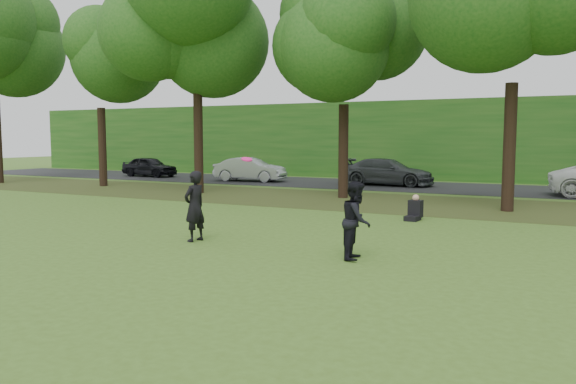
# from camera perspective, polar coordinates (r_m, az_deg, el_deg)

# --- Properties ---
(ground) EXTENTS (120.00, 120.00, 0.00)m
(ground) POSITION_cam_1_polar(r_m,az_deg,el_deg) (11.44, -5.65, -8.03)
(ground) COLOR #3E5D1D
(ground) RESTS_ON ground
(leaf_litter) EXTENTS (60.00, 7.00, 0.01)m
(leaf_litter) POSITION_cam_1_polar(r_m,az_deg,el_deg) (23.32, 11.69, -1.13)
(leaf_litter) COLOR #423A17
(leaf_litter) RESTS_ON ground
(street) EXTENTS (70.00, 7.00, 0.02)m
(street) POSITION_cam_1_polar(r_m,az_deg,el_deg) (31.08, 15.52, 0.44)
(street) COLOR black
(street) RESTS_ON ground
(far_hedge) EXTENTS (70.00, 3.00, 5.00)m
(far_hedge) POSITION_cam_1_polar(r_m,az_deg,el_deg) (36.87, 17.45, 5.04)
(far_hedge) COLOR #1A4E16
(far_hedge) RESTS_ON ground
(player_left) EXTENTS (0.53, 0.73, 1.83)m
(player_left) POSITION_cam_1_polar(r_m,az_deg,el_deg) (14.66, -9.47, -1.43)
(player_left) COLOR black
(player_left) RESTS_ON ground
(player_right) EXTENTS (0.79, 0.94, 1.73)m
(player_right) POSITION_cam_1_polar(r_m,az_deg,el_deg) (12.46, 6.98, -2.87)
(player_right) COLOR black
(player_right) RESTS_ON ground
(parked_cars) EXTENTS (37.62, 4.35, 1.51)m
(parked_cars) POSITION_cam_1_polar(r_m,az_deg,el_deg) (30.15, 14.38, 1.73)
(parked_cars) COLOR black
(parked_cars) RESTS_ON street
(frisbee) EXTENTS (0.37, 0.38, 0.10)m
(frisbee) POSITION_cam_1_polar(r_m,az_deg,el_deg) (13.76, -4.20, 3.34)
(frisbee) COLOR #FF1583
(frisbee) RESTS_ON ground
(seated_person) EXTENTS (0.48, 0.77, 0.83)m
(seated_person) POSITION_cam_1_polar(r_m,az_deg,el_deg) (18.73, 12.74, -1.84)
(seated_person) COLOR black
(seated_person) RESTS_ON ground
(tree_line) EXTENTS (55.30, 7.90, 12.31)m
(tree_line) POSITION_cam_1_polar(r_m,az_deg,el_deg) (23.76, 11.21, 18.02)
(tree_line) COLOR black
(tree_line) RESTS_ON ground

